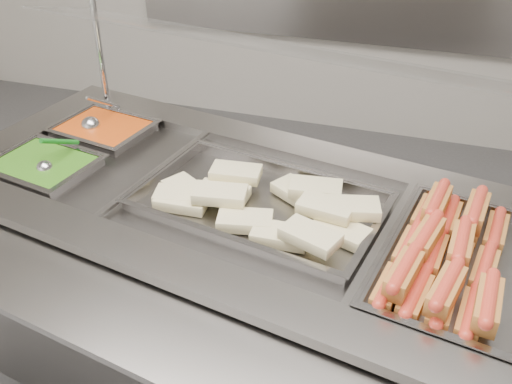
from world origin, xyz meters
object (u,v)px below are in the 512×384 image
(pan_hotdogs, at_px, (456,272))
(steam_counter, at_px, (243,306))
(ladle, at_px, (92,124))
(serving_spoon, at_px, (48,164))
(pan_wraps, at_px, (259,207))
(sneeze_guard, at_px, (277,51))

(pan_hotdogs, bearing_deg, steam_counter, 169.42)
(ladle, height_order, serving_spoon, ladle)
(steam_counter, height_order, ladle, ladle)
(pan_wraps, bearing_deg, sneeze_guard, 94.77)
(sneeze_guard, height_order, pan_hotdogs, sneeze_guard)
(serving_spoon, bearing_deg, pan_hotdogs, -3.69)
(steam_counter, height_order, sneeze_guard, sneeze_guard)
(steam_counter, xyz_separation_m, ladle, (-0.62, 0.24, 0.43))
(sneeze_guard, height_order, serving_spoon, sneeze_guard)
(sneeze_guard, distance_m, pan_hotdogs, 0.74)
(steam_counter, xyz_separation_m, serving_spoon, (-0.60, -0.03, 0.44))
(pan_hotdogs, bearing_deg, ladle, 163.73)
(steam_counter, relative_size, serving_spoon, 11.01)
(steam_counter, distance_m, serving_spoon, 0.74)
(pan_hotdogs, distance_m, serving_spoon, 1.19)
(pan_wraps, height_order, serving_spoon, serving_spoon)
(sneeze_guard, height_order, pan_wraps, sneeze_guard)
(steam_counter, relative_size, sneeze_guard, 1.19)
(serving_spoon, bearing_deg, pan_wraps, 1.94)
(pan_hotdogs, relative_size, serving_spoon, 3.32)
(sneeze_guard, bearing_deg, pan_wraps, -85.23)
(steam_counter, relative_size, pan_wraps, 2.70)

